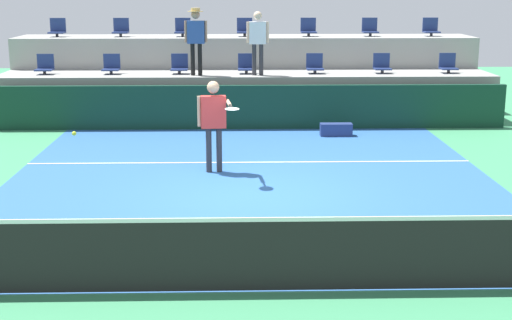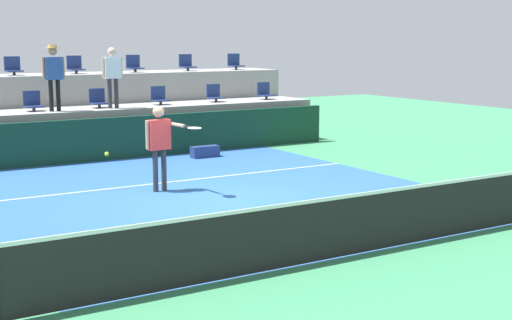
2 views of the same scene
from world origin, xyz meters
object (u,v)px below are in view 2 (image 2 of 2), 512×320
(stadium_chair_lower_right, at_px, (215,94))
(stadium_chair_upper_right, at_px, (187,64))
(stadium_chair_lower_mid_left, at_px, (33,103))
(spectator_with_hat, at_px, (54,71))
(stadium_chair_lower_far_right, at_px, (265,92))
(tennis_player, at_px, (160,139))
(stadium_chair_lower_mid_right, at_px, (159,97))
(stadium_chair_upper_mid_right, at_px, (134,65))
(stadium_chair_lower_center, at_px, (98,100))
(stadium_chair_upper_mid_left, at_px, (13,67))
(equipment_bag, at_px, (205,152))
(tennis_ball, at_px, (107,154))
(spectator_in_white, at_px, (112,72))
(stadium_chair_upper_far_right, at_px, (235,63))
(stadium_chair_upper_center, at_px, (75,66))

(stadium_chair_lower_right, bearing_deg, stadium_chair_upper_right, 90.83)
(stadium_chair_lower_mid_left, relative_size, spectator_with_hat, 0.30)
(stadium_chair_lower_far_right, relative_size, spectator_with_hat, 0.30)
(tennis_player, bearing_deg, stadium_chair_lower_right, 52.58)
(stadium_chair_lower_mid_right, xyz_separation_m, stadium_chair_upper_mid_right, (-0.01, 1.80, 0.85))
(stadium_chair_lower_mid_right, bearing_deg, stadium_chair_lower_far_right, 0.00)
(stadium_chair_lower_center, distance_m, stadium_chair_upper_mid_left, 2.68)
(stadium_chair_lower_mid_left, relative_size, equipment_bag, 0.68)
(tennis_player, height_order, tennis_ball, tennis_player)
(stadium_chair_lower_center, xyz_separation_m, spectator_in_white, (0.28, -0.38, 0.76))
(stadium_chair_upper_far_right, height_order, spectator_in_white, spectator_in_white)
(stadium_chair_lower_center, bearing_deg, tennis_ball, -108.70)
(stadium_chair_upper_right, xyz_separation_m, tennis_player, (-4.26, -7.41, -1.23))
(stadium_chair_upper_far_right, height_order, equipment_bag, stadium_chair_upper_far_right)
(tennis_ball, bearing_deg, stadium_chair_upper_right, 57.55)
(stadium_chair_upper_right, distance_m, spectator_with_hat, 5.34)
(stadium_chair_lower_mid_left, height_order, stadium_chair_lower_center, same)
(stadium_chair_upper_center, bearing_deg, stadium_chair_lower_mid_left, -134.04)
(equipment_bag, bearing_deg, stadium_chair_upper_center, 118.35)
(stadium_chair_lower_mid_left, bearing_deg, stadium_chair_upper_center, 45.96)
(stadium_chair_lower_right, height_order, stadium_chair_upper_right, stadium_chair_upper_right)
(stadium_chair_lower_center, height_order, stadium_chair_lower_far_right, same)
(stadium_chair_lower_right, height_order, stadium_chair_upper_mid_left, stadium_chair_upper_mid_left)
(stadium_chair_lower_far_right, distance_m, stadium_chair_upper_mid_right, 4.08)
(stadium_chair_upper_mid_right, relative_size, stadium_chair_upper_far_right, 1.00)
(stadium_chair_upper_mid_left, relative_size, stadium_chair_upper_right, 1.00)
(stadium_chair_lower_mid_left, xyz_separation_m, tennis_player, (1.08, -5.61, -0.38))
(stadium_chair_lower_center, height_order, stadium_chair_upper_right, stadium_chair_upper_right)
(stadium_chair_lower_mid_left, relative_size, tennis_ball, 7.65)
(stadium_chair_upper_mid_left, distance_m, tennis_ball, 10.06)
(stadium_chair_lower_far_right, relative_size, spectator_in_white, 0.32)
(stadium_chair_upper_mid_left, relative_size, spectator_in_white, 0.32)
(stadium_chair_upper_right, bearing_deg, stadium_chair_upper_mid_right, 180.00)
(tennis_player, distance_m, equipment_bag, 4.53)
(tennis_player, xyz_separation_m, equipment_bag, (2.81, 3.43, -0.94))
(stadium_chair_lower_right, distance_m, stadium_chair_upper_far_right, 2.64)
(stadium_chair_lower_mid_right, xyz_separation_m, stadium_chair_upper_mid_left, (-3.60, 1.80, 0.85))
(stadium_chair_lower_far_right, xyz_separation_m, stadium_chair_upper_mid_left, (-7.16, 1.80, 0.85))
(equipment_bag, bearing_deg, spectator_with_hat, 152.34)
(stadium_chair_lower_center, relative_size, stadium_chair_lower_far_right, 1.00)
(stadium_chair_lower_center, bearing_deg, stadium_chair_upper_mid_right, 44.98)
(spectator_in_white, distance_m, equipment_bag, 3.30)
(stadium_chair_lower_mid_left, bearing_deg, stadium_chair_lower_far_right, 0.00)
(stadium_chair_lower_far_right, xyz_separation_m, spectator_in_white, (-5.08, -0.38, 0.76))
(stadium_chair_upper_center, height_order, stadium_chair_upper_right, same)
(spectator_in_white, bearing_deg, stadium_chair_lower_right, 6.61)
(stadium_chair_upper_right, bearing_deg, stadium_chair_upper_mid_left, 180.00)
(stadium_chair_upper_center, relative_size, equipment_bag, 0.68)
(stadium_chair_lower_far_right, distance_m, stadium_chair_upper_right, 2.68)
(stadium_chair_lower_mid_left, relative_size, stadium_chair_upper_far_right, 1.00)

